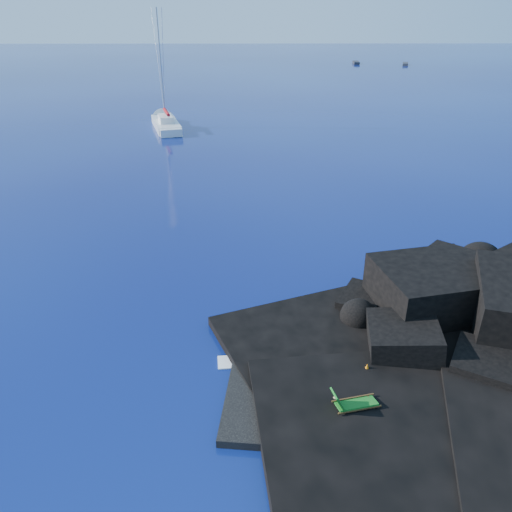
{
  "coord_description": "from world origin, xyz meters",
  "views": [
    {
      "loc": [
        1.24,
        -14.88,
        14.26
      ],
      "look_at": [
        1.53,
        9.26,
        2.0
      ],
      "focal_mm": 35.0,
      "sensor_mm": 36.0,
      "label": 1
    }
  ],
  "objects_px": {
    "sailboat": "(166,128)",
    "distant_boat_a": "(356,64)",
    "marker_cone": "(367,368)",
    "sunbather": "(323,402)",
    "distant_boat_b": "(405,65)",
    "deck_chair": "(357,399)"
  },
  "relations": [
    {
      "from": "marker_cone",
      "to": "distant_boat_a",
      "type": "distance_m",
      "value": 125.91
    },
    {
      "from": "sailboat",
      "to": "distant_boat_a",
      "type": "height_order",
      "value": "sailboat"
    },
    {
      "from": "sailboat",
      "to": "marker_cone",
      "type": "relative_size",
      "value": 27.52
    },
    {
      "from": "sailboat",
      "to": "distant_boat_a",
      "type": "distance_m",
      "value": 85.21
    },
    {
      "from": "deck_chair",
      "to": "distant_boat_a",
      "type": "xyz_separation_m",
      "value": [
        24.15,
        125.91,
        -0.96
      ]
    },
    {
      "from": "sailboat",
      "to": "distant_boat_b",
      "type": "xyz_separation_m",
      "value": [
        51.0,
        72.57,
        0.0
      ]
    },
    {
      "from": "sunbather",
      "to": "distant_boat_b",
      "type": "bearing_deg",
      "value": 59.81
    },
    {
      "from": "sailboat",
      "to": "deck_chair",
      "type": "bearing_deg",
      "value": -89.28
    },
    {
      "from": "sunbather",
      "to": "distant_boat_a",
      "type": "bearing_deg",
      "value": 65.46
    },
    {
      "from": "distant_boat_b",
      "to": "distant_boat_a",
      "type": "bearing_deg",
      "value": -179.97
    },
    {
      "from": "sailboat",
      "to": "deck_chair",
      "type": "distance_m",
      "value": 52.17
    },
    {
      "from": "marker_cone",
      "to": "distant_boat_a",
      "type": "height_order",
      "value": "marker_cone"
    },
    {
      "from": "marker_cone",
      "to": "distant_boat_b",
      "type": "relative_size",
      "value": 0.12
    },
    {
      "from": "marker_cone",
      "to": "distant_boat_a",
      "type": "bearing_deg",
      "value": 79.35
    },
    {
      "from": "deck_chair",
      "to": "distant_boat_b",
      "type": "distance_m",
      "value": 127.9
    },
    {
      "from": "sailboat",
      "to": "sunbather",
      "type": "xyz_separation_m",
      "value": [
        13.45,
        -49.74,
        0.53
      ]
    },
    {
      "from": "distant_boat_a",
      "to": "distant_boat_b",
      "type": "xyz_separation_m",
      "value": [
        12.19,
        -3.28,
        0.0
      ]
    },
    {
      "from": "deck_chair",
      "to": "distant_boat_b",
      "type": "height_order",
      "value": "deck_chair"
    },
    {
      "from": "deck_chair",
      "to": "marker_cone",
      "type": "xyz_separation_m",
      "value": [
        0.87,
        2.17,
        -0.36
      ]
    },
    {
      "from": "marker_cone",
      "to": "distant_boat_a",
      "type": "relative_size",
      "value": 0.11
    },
    {
      "from": "sailboat",
      "to": "distant_boat_b",
      "type": "bearing_deg",
      "value": 39.29
    },
    {
      "from": "distant_boat_b",
      "to": "sunbather",
      "type": "bearing_deg",
      "value": -91.97
    }
  ]
}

